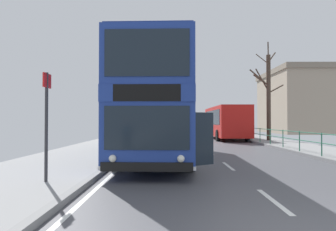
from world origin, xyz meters
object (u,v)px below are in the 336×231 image
background_bus_far_lane (226,122)px  bus_stop_sign_near (47,115)px  bare_tree_far_00 (268,94)px  background_building_00 (301,102)px  double_decker_bus_main (160,107)px

background_bus_far_lane → bus_stop_sign_near: 21.73m
bare_tree_far_00 → background_building_00: size_ratio=0.58×
bus_stop_sign_near → background_building_00: bearing=58.3°
background_bus_far_lane → background_building_00: background_building_00 is taller
double_decker_bus_main → background_building_00: 35.13m
background_bus_far_lane → background_building_00: size_ratio=0.72×
background_bus_far_lane → bare_tree_far_00: bare_tree_far_00 is taller
background_bus_far_lane → bare_tree_far_00: size_ratio=1.24×
double_decker_bus_main → background_bus_far_lane: size_ratio=1.21×
bus_stop_sign_near → bare_tree_far_00: 19.86m
double_decker_bus_main → background_building_00: size_ratio=0.87×
bus_stop_sign_near → background_building_00: background_building_00 is taller
background_bus_far_lane → bare_tree_far_00: (2.72, -3.67, 2.24)m
double_decker_bus_main → background_bus_far_lane: 15.25m
bare_tree_far_00 → background_building_00: bearing=60.2°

